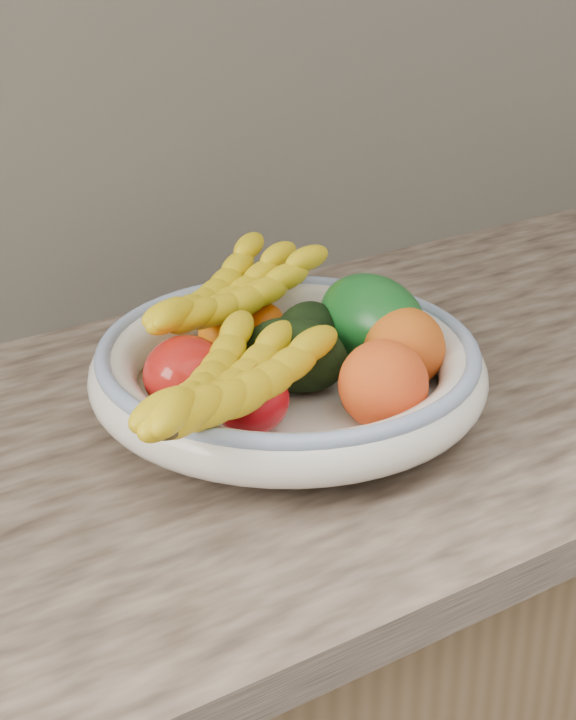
# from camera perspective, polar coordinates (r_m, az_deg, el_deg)

# --- Properties ---
(fruit_bowl) EXTENTS (0.39, 0.39, 0.08)m
(fruit_bowl) POSITION_cam_1_polar(r_m,az_deg,el_deg) (1.08, 0.00, -0.55)
(fruit_bowl) COLOR silver
(fruit_bowl) RESTS_ON kitchen_counter
(clementine_back_left) EXTENTS (0.05, 0.05, 0.05)m
(clementine_back_left) POSITION_cam_1_polar(r_m,az_deg,el_deg) (1.15, -3.41, 1.31)
(clementine_back_left) COLOR orange
(clementine_back_left) RESTS_ON fruit_bowl
(clementine_back_right) EXTENTS (0.06, 0.06, 0.04)m
(clementine_back_right) POSITION_cam_1_polar(r_m,az_deg,el_deg) (1.17, -1.29, 1.95)
(clementine_back_right) COLOR #FA6205
(clementine_back_right) RESTS_ON fruit_bowl
(tomato_left) EXTENTS (0.09, 0.09, 0.07)m
(tomato_left) POSITION_cam_1_polar(r_m,az_deg,el_deg) (1.05, -5.28, -0.77)
(tomato_left) COLOR #B41712
(tomato_left) RESTS_ON fruit_bowl
(tomato_near_left) EXTENTS (0.08, 0.08, 0.06)m
(tomato_near_left) POSITION_cam_1_polar(r_m,az_deg,el_deg) (1.00, -1.95, -2.03)
(tomato_near_left) COLOR #AF0B14
(tomato_near_left) RESTS_ON fruit_bowl
(avocado_center) EXTENTS (0.12, 0.13, 0.07)m
(avocado_center) POSITION_cam_1_polar(r_m,az_deg,el_deg) (1.08, 0.33, 0.26)
(avocado_center) COLOR black
(avocado_center) RESTS_ON fruit_bowl
(avocado_right) EXTENTS (0.12, 0.11, 0.07)m
(avocado_right) POSITION_cam_1_polar(r_m,az_deg,el_deg) (1.12, 1.00, 1.25)
(avocado_right) COLOR black
(avocado_right) RESTS_ON fruit_bowl
(green_mango) EXTENTS (0.12, 0.14, 0.12)m
(green_mango) POSITION_cam_1_polar(r_m,az_deg,el_deg) (1.12, 4.36, 1.99)
(green_mango) COLOR #0E4C17
(green_mango) RESTS_ON fruit_bowl
(peach_front) EXTENTS (0.09, 0.09, 0.08)m
(peach_front) POSITION_cam_1_polar(r_m,az_deg,el_deg) (1.02, 4.95, -1.26)
(peach_front) COLOR orange
(peach_front) RESTS_ON fruit_bowl
(peach_right) EXTENTS (0.10, 0.10, 0.08)m
(peach_right) POSITION_cam_1_polar(r_m,az_deg,el_deg) (1.09, 6.03, 0.63)
(peach_right) COLOR orange
(peach_right) RESTS_ON fruit_bowl
(banana_bunch_back) EXTENTS (0.29, 0.21, 0.08)m
(banana_bunch_back) POSITION_cam_1_polar(r_m,az_deg,el_deg) (1.14, -3.15, 2.98)
(banana_bunch_back) COLOR yellow
(banana_bunch_back) RESTS_ON fruit_bowl
(banana_bunch_front) EXTENTS (0.31, 0.25, 0.08)m
(banana_bunch_front) POSITION_cam_1_polar(r_m,az_deg,el_deg) (0.96, -3.24, -1.76)
(banana_bunch_front) COLOR yellow
(banana_bunch_front) RESTS_ON fruit_bowl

